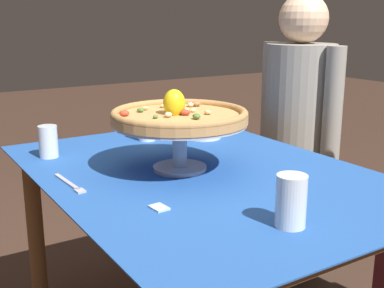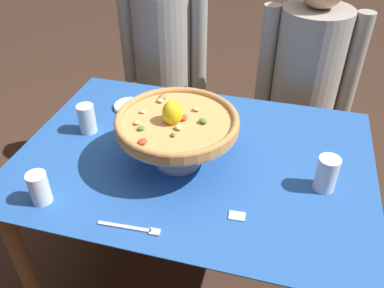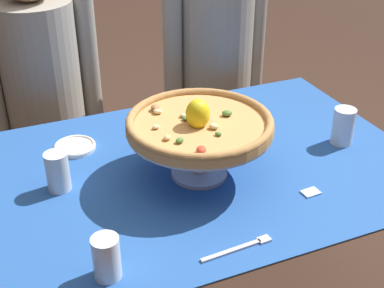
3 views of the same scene
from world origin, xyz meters
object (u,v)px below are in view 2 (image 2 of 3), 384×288
Objects in this scene: water_glass_side_right at (326,176)px; side_plate at (129,106)px; water_glass_side_left at (87,120)px; pizza at (177,121)px; diner_right at (302,97)px; pizza_stand at (177,135)px; water_glass_front_left at (40,190)px; sugar_packet at (237,216)px; dinner_fork at (133,228)px; diner_left at (164,76)px.

water_glass_side_right is 0.86m from side_plate.
water_glass_side_right is 0.90m from water_glass_side_left.
pizza is 0.45m from side_plate.
diner_right is (0.72, 0.49, -0.12)m from side_plate.
pizza_stand is 0.44m from side_plate.
diner_right is at bearing 61.86° from pizza_stand.
diner_right is at bearing 96.13° from water_glass_side_right.
pizza_stand is 0.33× the size of diner_right.
water_glass_side_right reaches higher than water_glass_front_left.
pizza_stand is 8.20× the size of sugar_packet.
water_glass_side_right is (0.50, -0.01, -0.12)m from pizza.
water_glass_side_left is at bearing 173.93° from water_glass_side_right.
side_plate reaches higher than sugar_packet.
water_glass_side_right is 2.43× the size of sugar_packet.
pizza_stand is 0.06m from pizza.
side_plate is 0.68m from dinner_fork.
pizza is 0.52m from water_glass_side_right.
diner_right reaches higher than pizza_stand.
diner_left is (-0.32, 0.81, -0.22)m from pizza_stand.
pizza_stand is 2.14× the size of dinner_fork.
dinner_fork is (-0.04, -0.34, -0.11)m from pizza_stand.
side_plate is (-0.31, 0.29, -0.16)m from pizza.
side_plate is at bearing 67.14° from water_glass_side_left.
water_glass_front_left is at bearing -139.90° from pizza_stand.
water_glass_side_left is at bearing 167.38° from pizza.
dinner_fork is 3.83× the size of sugar_packet.
diner_left is (-0.32, 0.81, -0.28)m from pizza.
pizza_stand is at bearing 33.52° from pizza.
pizza is 0.33× the size of diner_right.
sugar_packet is at bearing -99.60° from diner_right.
sugar_packet is at bearing -60.60° from diner_left.
dinner_fork is 1.21m from diner_right.
diner_right is (0.42, 0.78, -0.28)m from pizza.
sugar_packet is at bearing 8.65° from water_glass_front_left.
water_glass_side_left reaches higher than water_glass_front_left.
diner_right reaches higher than sugar_packet.
pizza_stand is 3.55× the size of water_glass_side_left.
side_plate is (0.09, 0.20, -0.04)m from water_glass_side_left.
dinner_fork is at bearing -112.16° from diner_right.
diner_right reaches higher than dinner_fork.
water_glass_front_left is 0.09× the size of diner_right.
pizza_stand is 0.91m from diner_right.
diner_left is at bearing 111.82° from pizza_stand.
side_plate is at bearing 136.49° from pizza_stand.
water_glass_side_right is at bearing -20.32° from side_plate.
water_glass_front_left is 1.34m from diner_right.
diner_left reaches higher than dinner_fork.
water_glass_side_right reaches higher than water_glass_side_left.
diner_right is (0.81, 0.69, -0.16)m from water_glass_side_left.
pizza is 2.17× the size of dinner_fork.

